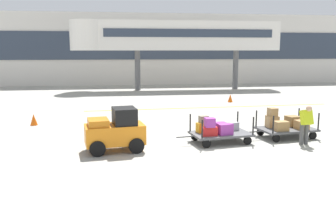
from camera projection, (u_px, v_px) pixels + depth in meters
The scene contains 10 objects.
ground_plane at pixel (210, 148), 13.44m from camera, with size 120.00×120.00×0.00m, color #9E9B91.
apron_lead_line at pixel (211, 107), 22.92m from camera, with size 15.93×0.20×0.01m, color yellow.
terminal_building at pixel (149, 49), 38.18m from camera, with size 50.79×2.51×7.35m.
jet_bridge at pixel (169, 36), 32.32m from camera, with size 18.81×3.00×6.17m.
baggage_tug at pixel (116, 131), 12.99m from camera, with size 2.24×1.50×1.58m.
baggage_cart_lead at pixel (218, 130), 14.15m from camera, with size 3.07×1.73×1.10m.
baggage_cart_middle at pixel (286, 125), 15.06m from camera, with size 3.07×1.73×1.23m.
baggage_handler at pixel (306, 123), 13.82m from camera, with size 0.43×0.45×1.56m.
safety_cone_near at pixel (230, 98), 25.25m from camera, with size 0.36×0.36×0.55m, color #EA590F.
safety_cone_far at pixel (34, 120), 17.53m from camera, with size 0.36×0.36×0.55m, color #EA590F.
Camera 1 is at (-3.38, -12.66, 3.66)m, focal length 38.40 mm.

